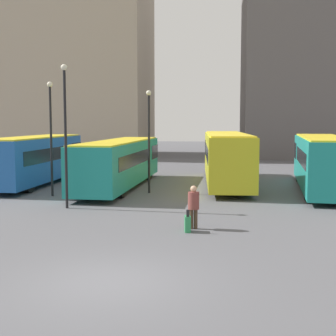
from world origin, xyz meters
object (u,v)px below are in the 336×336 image
(bus_3, at_px, (323,161))
(suitcase, at_px, (188,224))
(traveler, at_px, (194,203))
(bus_1, at_px, (120,161))
(lamp_post_1, at_px, (65,126))
(bus_2, at_px, (226,156))
(lamp_post_0, at_px, (149,133))
(lamp_post_2, at_px, (51,130))
(bus_0, at_px, (35,158))

(bus_3, xyz_separation_m, suitcase, (-6.95, -10.85, -1.37))
(bus_3, bearing_deg, traveler, 153.16)
(bus_1, distance_m, lamp_post_1, 7.39)
(bus_2, height_order, lamp_post_0, lamp_post_0)
(bus_1, height_order, bus_3, bus_3)
(traveler, distance_m, suitcase, 0.83)
(bus_3, relative_size, lamp_post_1, 1.90)
(bus_2, bearing_deg, bus_1, 104.28)
(traveler, bearing_deg, lamp_post_0, 10.79)
(bus_1, xyz_separation_m, lamp_post_0, (2.05, -2.18, 1.74))
(bus_3, distance_m, lamp_post_1, 14.53)
(bus_2, relative_size, lamp_post_1, 1.97)
(bus_3, bearing_deg, lamp_post_2, 110.28)
(bus_2, height_order, traveler, bus_2)
(bus_1, xyz_separation_m, suitcase, (4.69, -10.94, -1.24))
(bus_2, relative_size, lamp_post_2, 2.12)
(suitcase, bearing_deg, bus_2, -15.12)
(bus_2, xyz_separation_m, lamp_post_0, (-4.22, -4.04, 1.54))
(bus_0, height_order, bus_3, bus_3)
(lamp_post_2, bearing_deg, lamp_post_1, -60.52)
(lamp_post_1, bearing_deg, lamp_post_0, 57.85)
(lamp_post_0, relative_size, lamp_post_2, 0.94)
(bus_3, height_order, lamp_post_1, lamp_post_1)
(bus_2, distance_m, lamp_post_1, 11.62)
(lamp_post_1, distance_m, lamp_post_2, 3.80)
(bus_1, height_order, bus_2, bus_2)
(bus_0, height_order, lamp_post_1, lamp_post_1)
(lamp_post_1, bearing_deg, bus_0, 120.55)
(lamp_post_0, height_order, lamp_post_2, lamp_post_2)
(bus_2, relative_size, traveler, 7.92)
(suitcase, bearing_deg, lamp_post_0, 8.72)
(bus_1, distance_m, bus_2, 6.55)
(traveler, bearing_deg, bus_1, 16.93)
(bus_2, bearing_deg, traveler, 171.27)
(bus_1, height_order, suitcase, bus_1)
(bus_0, xyz_separation_m, bus_1, (5.42, -0.52, -0.09))
(suitcase, bearing_deg, bus_0, 33.35)
(bus_2, height_order, suitcase, bus_2)
(bus_1, height_order, lamp_post_1, lamp_post_1)
(bus_2, relative_size, bus_3, 1.03)
(bus_1, bearing_deg, bus_3, -88.14)
(lamp_post_0, bearing_deg, bus_3, 12.30)
(bus_1, distance_m, lamp_post_2, 5.05)
(bus_3, xyz_separation_m, lamp_post_0, (-9.59, -2.09, 1.61))
(traveler, distance_m, lamp_post_2, 10.57)
(lamp_post_0, distance_m, lamp_post_2, 5.13)
(bus_3, xyz_separation_m, lamp_post_1, (-12.62, -6.91, 2.04))
(bus_1, distance_m, suitcase, 11.96)
(bus_3, bearing_deg, suitcase, 153.65)
(bus_1, height_order, lamp_post_0, lamp_post_0)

